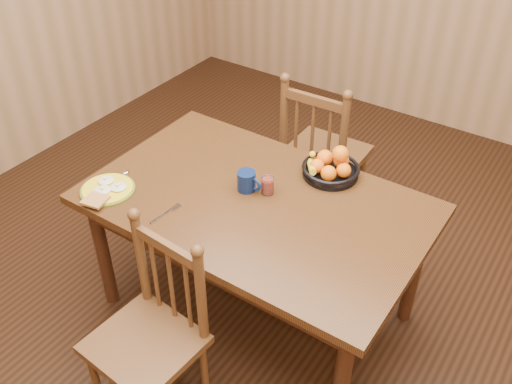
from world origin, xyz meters
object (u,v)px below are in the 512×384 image
Objects in this scene: chair_far at (322,154)px; chair_near at (151,335)px; dining_table at (256,214)px; breakfast_plate at (107,190)px; coffee_mug at (247,181)px; fruit_bowl at (331,167)px.

chair_far is 1.08× the size of chair_near.
dining_table is 1.70× the size of chair_near.
chair_far reaches higher than dining_table.
breakfast_plate is 2.21× the size of coffee_mug.
chair_far is (-0.10, 0.87, -0.17)m from dining_table.
chair_near is (-0.06, -0.72, -0.21)m from dining_table.
chair_near reaches higher than dining_table.
dining_table is 0.17m from coffee_mug.
dining_table is 5.52× the size of fruit_bowl.
chair_far is 1.35m from breakfast_plate.
breakfast_plate is (-0.63, -0.35, 0.10)m from dining_table.
breakfast_plate is (-0.53, -1.22, 0.27)m from chair_far.
chair_far is 1.59m from chair_near.
chair_near is 0.75m from breakfast_plate.
fruit_bowl is at bearing 41.46° from breakfast_plate.
chair_near is 7.05× the size of coffee_mug.
coffee_mug is (-0.03, 0.76, 0.34)m from chair_near.
coffee_mug is at bearing 35.53° from breakfast_plate.
chair_far is at bearing 66.56° from breakfast_plate.
breakfast_plate is at bearing -144.47° from coffee_mug.
chair_far reaches higher than coffee_mug.
chair_near is at bearing 89.84° from chair_far.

